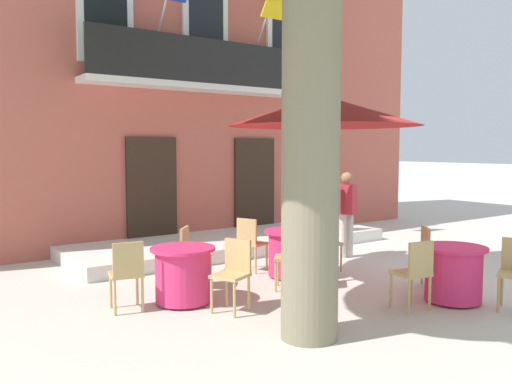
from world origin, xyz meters
TOP-DOWN VIEW (x-y plane):
  - ground_plane at (0.00, 0.00)m, footprint 120.00×120.00m
  - building_facade at (-0.80, 6.99)m, footprint 13.00×5.09m
  - entrance_step_platform at (-0.80, 3.92)m, footprint 6.68×2.16m
  - cafe_table_near_tree at (-3.41, 1.10)m, footprint 0.86×0.86m
  - cafe_chair_near_tree_0 at (-2.95, 1.70)m, footprint 0.57×0.57m
  - cafe_chair_near_tree_1 at (-4.16, 1.17)m, footprint 0.47×0.47m
  - cafe_chair_near_tree_2 at (-3.03, 0.44)m, footprint 0.53×0.53m
  - cafe_table_middle at (-1.31, 1.38)m, footprint 0.86×0.86m
  - cafe_chair_middle_0 at (-1.77, 0.78)m, footprint 0.57×0.57m
  - cafe_chair_middle_1 at (-0.56, 1.43)m, footprint 0.41×0.41m
  - cafe_chair_middle_2 at (-1.65, 2.05)m, footprint 0.52×0.52m
  - cafe_table_front at (-0.41, -0.96)m, footprint 0.86×0.86m
  - cafe_chair_front_1 at (-0.01, -0.32)m, footprint 0.56×0.56m
  - cafe_chair_front_2 at (-1.16, -0.91)m, footprint 0.46×0.46m
  - cafe_umbrella at (-1.19, 0.79)m, footprint 2.90×2.90m
  - pedestrian_near_entrance at (0.50, 1.96)m, footprint 0.53×0.39m

SIDE VIEW (x-z plane):
  - ground_plane at x=0.00m, z-range 0.00..0.00m
  - entrance_step_platform at x=-0.80m, z-range 0.00..0.25m
  - cafe_table_near_tree at x=-3.41m, z-range 0.01..0.77m
  - cafe_table_middle at x=-1.31m, z-range 0.01..0.77m
  - cafe_table_front at x=-0.41m, z-range 0.01..0.77m
  - cafe_chair_near_tree_0 at x=-2.95m, z-range 0.07..0.98m
  - cafe_chair_near_tree_1 at x=-4.16m, z-range 0.07..0.98m
  - cafe_chair_near_tree_2 at x=-3.03m, z-range 0.07..0.98m
  - cafe_chair_middle_0 at x=-1.77m, z-range 0.07..0.98m
  - cafe_chair_middle_1 at x=-0.56m, z-range 0.07..0.98m
  - cafe_chair_middle_2 at x=-1.65m, z-range 0.07..0.98m
  - cafe_chair_front_1 at x=-0.01m, z-range 0.07..0.98m
  - cafe_chair_front_2 at x=-1.16m, z-range 0.07..0.98m
  - pedestrian_near_entrance at x=0.50m, z-range 0.10..1.73m
  - cafe_umbrella at x=-1.19m, z-range 1.19..4.04m
  - building_facade at x=-0.80m, z-range 0.00..7.50m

